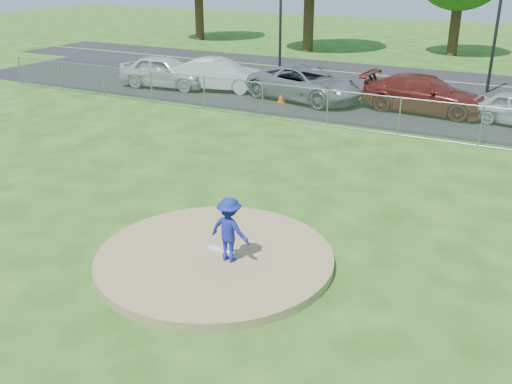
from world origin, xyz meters
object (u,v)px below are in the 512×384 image
parked_car_darkred (425,94)px  parked_car_white (219,75)px  parked_car_silver (165,71)px  parked_car_gray (305,84)px  pitcher (230,230)px  traffic_cone (282,95)px  traffic_signal_left (284,16)px

parked_car_darkred → parked_car_white: bearing=96.3°
parked_car_silver → parked_car_gray: parked_car_silver is taller
pitcher → traffic_cone: pitcher is taller
parked_car_silver → parked_car_white: bearing=-83.6°
traffic_signal_left → parked_car_silver: size_ratio=1.12×
parked_car_gray → parked_car_darkred: (5.65, 0.38, 0.00)m
pitcher → parked_car_silver: (-12.96, 15.24, -0.08)m
traffic_cone → parked_car_silver: parked_car_silver is taller
parked_car_gray → parked_car_darkred: parked_car_darkred is taller
parked_car_white → parked_car_darkred: bearing=-100.2°
parked_car_gray → parked_car_darkred: size_ratio=1.04×
parked_car_white → parked_car_darkred: (10.59, 0.41, -0.01)m
traffic_signal_left → pitcher: traffic_signal_left is taller
traffic_signal_left → parked_car_gray: (4.12, -6.14, -2.54)m
parked_car_white → parked_car_gray: parked_car_white is taller
parked_car_darkred → pitcher: bearing=-177.8°
traffic_cone → parked_car_gray: 1.36m
parked_car_silver → pitcher: bearing=-146.0°
pitcher → traffic_cone: bearing=-64.3°
parked_car_silver → parked_car_white: size_ratio=1.00×
traffic_cone → parked_car_white: bearing=166.7°
parked_car_gray → parked_car_white: bearing=103.7°
pitcher → parked_car_white: bearing=-53.6°
pitcher → traffic_signal_left: bearing=-63.2°
traffic_signal_left → traffic_cone: 8.42m
parked_car_white → parked_car_gray: (4.94, 0.02, -0.01)m
traffic_signal_left → parked_car_silver: bearing=-118.8°
parked_car_white → traffic_signal_left: bearing=-20.0°
parked_car_silver → parked_car_white: 3.01m
parked_car_darkred → parked_car_silver: bearing=98.7°
pitcher → parked_car_white: size_ratio=0.30×
traffic_cone → pitcher: bearing=-68.4°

